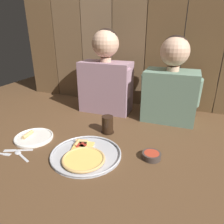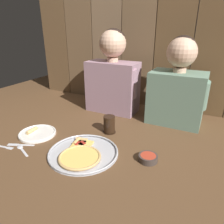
% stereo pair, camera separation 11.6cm
% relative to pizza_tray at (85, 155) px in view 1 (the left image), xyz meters
% --- Properties ---
extents(ground_plane, '(3.20, 3.20, 0.00)m').
position_rel_pizza_tray_xyz_m(ground_plane, '(0.10, 0.10, -0.01)').
color(ground_plane, brown).
extents(pizza_tray, '(0.37, 0.37, 0.03)m').
position_rel_pizza_tray_xyz_m(pizza_tray, '(0.00, 0.00, 0.00)').
color(pizza_tray, '#B2B2B7').
rests_on(pizza_tray, ground).
extents(dinner_plate, '(0.22, 0.22, 0.03)m').
position_rel_pizza_tray_xyz_m(dinner_plate, '(-0.37, 0.06, -0.00)').
color(dinner_plate, white).
rests_on(dinner_plate, ground).
extents(drinking_glass, '(0.08, 0.08, 0.11)m').
position_rel_pizza_tray_xyz_m(drinking_glass, '(0.01, 0.29, 0.04)').
color(drinking_glass, black).
rests_on(drinking_glass, ground).
extents(dipping_bowl, '(0.10, 0.10, 0.03)m').
position_rel_pizza_tray_xyz_m(dipping_bowl, '(0.32, 0.11, 0.01)').
color(dipping_bowl, '#3D332D').
rests_on(dipping_bowl, ground).
extents(table_fork, '(0.13, 0.03, 0.01)m').
position_rel_pizza_tray_xyz_m(table_fork, '(-0.43, -0.13, -0.01)').
color(table_fork, silver).
rests_on(table_fork, ground).
extents(table_knife, '(0.15, 0.08, 0.01)m').
position_rel_pizza_tray_xyz_m(table_knife, '(-0.37, -0.08, -0.01)').
color(table_knife, silver).
rests_on(table_knife, ground).
extents(table_spoon, '(0.14, 0.08, 0.01)m').
position_rel_pizza_tray_xyz_m(table_spoon, '(-0.33, -0.10, -0.01)').
color(table_spoon, silver).
rests_on(table_spoon, ground).
extents(diner_left, '(0.42, 0.20, 0.61)m').
position_rel_pizza_tray_xyz_m(diner_left, '(-0.14, 0.63, 0.28)').
color(diner_left, gray).
rests_on(diner_left, ground).
extents(diner_right, '(0.39, 0.23, 0.57)m').
position_rel_pizza_tray_xyz_m(diner_right, '(0.34, 0.63, 0.25)').
color(diner_right, slate).
rests_on(diner_right, ground).
extents(wooden_backdrop_wall, '(2.19, 0.03, 1.40)m').
position_rel_pizza_tray_xyz_m(wooden_backdrop_wall, '(0.10, 0.87, 0.69)').
color(wooden_backdrop_wall, brown).
rests_on(wooden_backdrop_wall, ground).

